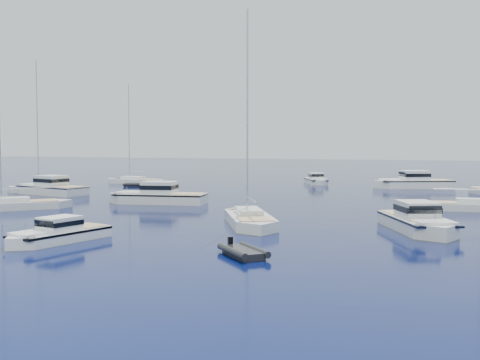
# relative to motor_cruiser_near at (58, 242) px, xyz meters

# --- Properties ---
(ground) EXTENTS (400.00, 400.00, 0.00)m
(ground) POSITION_rel_motor_cruiser_near_xyz_m (3.08, 3.02, 0.00)
(ground) COLOR #071448
(ground) RESTS_ON ground
(motor_cruiser_near) EXTENTS (3.66, 7.66, 1.93)m
(motor_cruiser_near) POSITION_rel_motor_cruiser_near_xyz_m (0.00, 0.00, 0.00)
(motor_cruiser_near) COLOR white
(motor_cruiser_near) RESTS_ON ground
(motor_cruiser_right) EXTENTS (6.72, 10.06, 2.55)m
(motor_cruiser_right) POSITION_rel_motor_cruiser_near_xyz_m (19.61, 12.35, 0.00)
(motor_cruiser_right) COLOR silver
(motor_cruiser_right) RESTS_ON ground
(motor_cruiser_centre) EXTENTS (11.07, 5.18, 2.80)m
(motor_cruiser_centre) POSITION_rel_motor_cruiser_near_xyz_m (-5.76, 21.71, 0.00)
(motor_cruiser_centre) COLOR silver
(motor_cruiser_centre) RESTS_ON ground
(motor_cruiser_far_l) EXTENTS (11.33, 5.47, 2.86)m
(motor_cruiser_far_l) POSITION_rel_motor_cruiser_near_xyz_m (-22.73, 26.13, 0.00)
(motor_cruiser_far_l) COLOR silver
(motor_cruiser_far_l) RESTS_ON ground
(motor_cruiser_distant) EXTENTS (11.92, 8.15, 3.02)m
(motor_cruiser_distant) POSITION_rel_motor_cruiser_near_xyz_m (16.13, 52.16, 0.00)
(motor_cruiser_distant) COLOR white
(motor_cruiser_distant) RESTS_ON ground
(motor_cruiser_horizon) EXTENTS (5.72, 8.35, 2.12)m
(motor_cruiser_horizon) POSITION_rel_motor_cruiser_near_xyz_m (2.00, 55.37, 0.00)
(motor_cruiser_horizon) COLOR white
(motor_cruiser_horizon) RESTS_ON ground
(sailboat_fore) EXTENTS (9.30, 9.52, 15.53)m
(sailboat_fore) POSITION_rel_motor_cruiser_near_xyz_m (-15.05, 12.35, 0.00)
(sailboat_fore) COLOR silver
(sailboat_fore) RESTS_ON ground
(sailboat_mid_r) EXTENTS (7.87, 11.09, 16.28)m
(sailboat_mid_r) POSITION_rel_motor_cruiser_near_xyz_m (8.01, 11.10, 0.00)
(sailboat_mid_r) COLOR silver
(sailboat_mid_r) RESTS_ON ground
(sailboat_mid_l) EXTENTS (11.59, 4.89, 16.53)m
(sailboat_mid_l) POSITION_rel_motor_cruiser_near_xyz_m (-24.55, 27.73, 0.00)
(sailboat_mid_l) COLOR silver
(sailboat_mid_l) RESTS_ON ground
(sailboat_centre) EXTENTS (10.33, 4.00, 14.79)m
(sailboat_centre) POSITION_rel_motor_cruiser_near_xyz_m (23.10, 26.63, 0.00)
(sailboat_centre) COLOR silver
(sailboat_centre) RESTS_ON ground
(sailboat_far_l) EXTENTS (10.66, 3.27, 15.49)m
(sailboat_far_l) POSITION_rel_motor_cruiser_near_xyz_m (-23.42, 45.69, 0.00)
(sailboat_far_l) COLOR white
(sailboat_far_l) RESTS_ON ground
(tender_yellow) EXTENTS (4.02, 4.61, 0.95)m
(tender_yellow) POSITION_rel_motor_cruiser_near_xyz_m (-12.02, 26.84, 0.00)
(tender_yellow) COLOR yellow
(tender_yellow) RESTS_ON ground
(tender_grey_near) EXTENTS (3.84, 3.83, 0.95)m
(tender_grey_near) POSITION_rel_motor_cruiser_near_xyz_m (11.79, 0.15, 0.00)
(tender_grey_near) COLOR black
(tender_grey_near) RESTS_ON ground
(tender_grey_far) EXTENTS (3.74, 2.82, 0.95)m
(tender_grey_far) POSITION_rel_motor_cruiser_near_xyz_m (-20.46, 40.98, 0.00)
(tender_grey_far) COLOR black
(tender_grey_far) RESTS_ON ground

